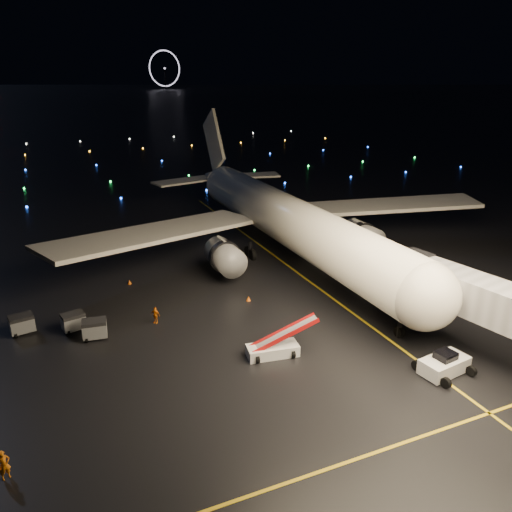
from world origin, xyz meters
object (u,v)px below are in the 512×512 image
object	(u,v)px
airliner	(275,188)
crew_a	(4,465)
crew_c	(155,315)
baggage_cart_0	(74,322)
baggage_cart_2	(22,324)
belt_loader	(273,339)
pushback_tug	(444,363)
baggage_cart_1	(95,329)

from	to	relation	value
airliner	crew_a	world-z (taller)	airliner
crew_c	crew_a	bearing A→B (deg)	-80.75
baggage_cart_0	baggage_cart_2	size ratio (longest dim) A/B	0.97
belt_loader	crew_a	bearing A→B (deg)	-155.15
pushback_tug	belt_loader	bearing A→B (deg)	137.45
pushback_tug	baggage_cart_2	world-z (taller)	pushback_tug
belt_loader	baggage_cart_0	xyz separation A→B (m)	(-14.38, 10.88, -0.67)
crew_a	baggage_cart_2	world-z (taller)	crew_a
pushback_tug	baggage_cart_1	xyz separation A→B (m)	(-23.71, 16.13, -0.05)
airliner	pushback_tug	size ratio (longest dim) A/B	15.12
belt_loader	baggage_cart_0	bearing A→B (deg)	151.03
crew_a	crew_c	world-z (taller)	crew_a
airliner	crew_c	distance (m)	24.36
airliner	crew_a	bearing A→B (deg)	-136.73
baggage_cart_0	pushback_tug	bearing A→B (deg)	-47.94
belt_loader	baggage_cart_1	size ratio (longest dim) A/B	3.04
belt_loader	baggage_cart_1	world-z (taller)	belt_loader
airliner	belt_loader	distance (m)	26.62
belt_loader	baggage_cart_1	xyz separation A→B (m)	(-12.82, 8.66, -0.63)
crew_a	baggage_cart_0	xyz separation A→B (m)	(4.99, 16.69, -0.12)
airliner	pushback_tug	xyz separation A→B (m)	(-0.36, -30.67, -7.22)
crew_c	baggage_cart_2	xyz separation A→B (m)	(-11.15, 2.82, 0.03)
crew_a	baggage_cart_1	bearing A→B (deg)	43.57
baggage_cart_1	pushback_tug	bearing A→B (deg)	-27.12
belt_loader	crew_c	distance (m)	11.95
belt_loader	pushback_tug	bearing A→B (deg)	-26.34
belt_loader	crew_c	xyz separation A→B (m)	(-7.42, 9.35, -0.67)
airliner	crew_a	size ratio (longest dim) A/B	30.86
airliner	crew_a	xyz separation A→B (m)	(-30.61, -29.01, -7.20)
baggage_cart_2	belt_loader	bearing A→B (deg)	-44.03
baggage_cart_2	airliner	bearing A→B (deg)	9.52
belt_loader	baggage_cart_1	distance (m)	15.49
crew_c	baggage_cart_1	xyz separation A→B (m)	(-5.40, -0.69, 0.04)
pushback_tug	baggage_cart_0	distance (m)	31.23
crew_c	baggage_cart_0	bearing A→B (deg)	-144.89
crew_a	baggage_cart_2	distance (m)	18.00
crew_a	baggage_cart_1	size ratio (longest dim) A/B	0.92
belt_loader	baggage_cart_2	size ratio (longest dim) A/B	3.09
pushback_tug	crew_c	world-z (taller)	pushback_tug
crew_c	baggage_cart_2	world-z (taller)	baggage_cart_2
baggage_cart_0	baggage_cart_1	distance (m)	2.71
baggage_cart_1	belt_loader	bearing A→B (deg)	-26.91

